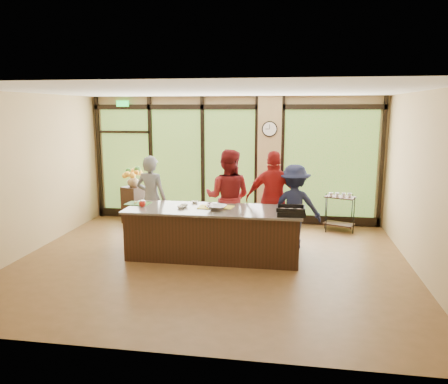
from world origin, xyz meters
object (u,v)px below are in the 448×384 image
(cook_right, at_px, (294,207))
(flower_stand, at_px, (134,205))
(island_base, at_px, (214,234))
(roasting_pan, at_px, (291,213))
(bar_cart, at_px, (340,208))
(cook_left, at_px, (151,199))

(cook_right, relative_size, flower_stand, 1.87)
(island_base, bearing_deg, flower_stand, 137.50)
(cook_right, bearing_deg, flower_stand, -23.13)
(cook_right, bearing_deg, roasting_pan, 83.16)
(island_base, bearing_deg, cook_right, 29.11)
(island_base, bearing_deg, roasting_pan, -11.76)
(island_base, xyz_separation_m, bar_cart, (2.46, 2.16, 0.09))
(cook_right, bearing_deg, island_base, 25.40)
(cook_right, height_order, roasting_pan, cook_right)
(island_base, relative_size, roasting_pan, 6.47)
(cook_left, distance_m, roasting_pan, 3.05)
(island_base, height_order, cook_left, cook_left)
(island_base, bearing_deg, cook_left, 150.76)
(flower_stand, bearing_deg, cook_left, -32.86)
(cook_left, height_order, roasting_pan, cook_left)
(island_base, distance_m, cook_left, 1.72)
(cook_left, distance_m, flower_stand, 1.66)
(cook_right, relative_size, roasting_pan, 3.45)
(island_base, distance_m, flower_stand, 3.17)
(cook_left, height_order, cook_right, cook_left)
(cook_right, height_order, bar_cart, cook_right)
(roasting_pan, xyz_separation_m, flower_stand, (-3.73, 2.43, -0.52))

